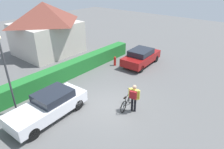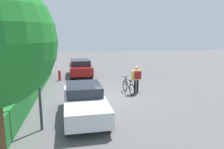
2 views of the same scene
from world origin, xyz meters
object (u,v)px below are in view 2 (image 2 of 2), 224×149
Objects in this scene: parked_car_near at (84,101)px; bicycle at (128,87)px; fire_hydrant at (59,75)px; street_lamp at (37,54)px; parked_car_far at (80,67)px; person_rider at (137,77)px.

parked_car_near is 4.37m from bicycle.
street_lamp is at bearing 179.67° from fire_hydrant.
parked_car_near is 9.25m from parked_car_far.
parked_car_far is 2.41× the size of person_rider.
person_rider is 2.07× the size of fire_hydrant.
fire_hydrant is (8.73, -0.05, -2.47)m from street_lamp.
street_lamp is at bearing 134.92° from bicycle.
parked_car_far is 6.50m from bicycle.
fire_hydrant is at bearing 47.67° from person_rider.
parked_car_far is 0.90× the size of street_lamp.
street_lamp reaches higher than parked_car_near.
parked_car_near is 2.92m from street_lamp.
bicycle is 6.73m from street_lamp.
parked_car_far is 10.65m from street_lamp.
parked_car_near and parked_car_far have the same top height.
parked_car_near is at bearing -168.14° from fire_hydrant.
bicycle is at bearing -154.89° from parked_car_far.
street_lamp is 9.07m from fire_hydrant.
parked_car_far is (9.25, -0.01, 0.00)m from parked_car_near.
parked_car_far is 5.00× the size of fire_hydrant.
parked_car_near reaches higher than fire_hydrant.
street_lamp is (-1.04, 1.66, 2.16)m from parked_car_near.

